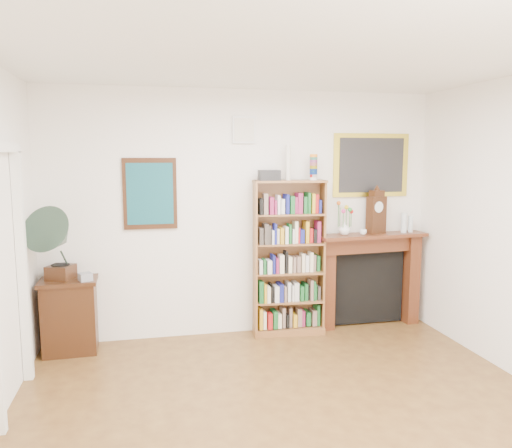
# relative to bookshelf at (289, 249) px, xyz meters

# --- Properties ---
(room) EXTENTS (4.51, 5.01, 2.81)m
(room) POSITION_rel_bookshelf_xyz_m (-0.50, -2.33, 0.40)
(room) COLOR #523318
(room) RESTS_ON ground
(door_casing) EXTENTS (0.08, 1.02, 2.17)m
(door_casing) POSITION_rel_bookshelf_xyz_m (-2.70, -1.13, 0.26)
(door_casing) COLOR white
(door_casing) RESTS_ON left_wall
(teal_poster) EXTENTS (0.58, 0.04, 0.78)m
(teal_poster) POSITION_rel_bookshelf_xyz_m (-1.55, 0.15, 0.65)
(teal_poster) COLOR black
(teal_poster) RESTS_ON back_wall
(small_picture) EXTENTS (0.26, 0.04, 0.30)m
(small_picture) POSITION_rel_bookshelf_xyz_m (-0.50, 0.15, 1.35)
(small_picture) COLOR white
(small_picture) RESTS_ON back_wall
(gilt_painting) EXTENTS (0.95, 0.04, 0.75)m
(gilt_painting) POSITION_rel_bookshelf_xyz_m (1.05, 0.15, 0.95)
(gilt_painting) COLOR gold
(gilt_painting) RESTS_ON back_wall
(bookshelf) EXTENTS (0.85, 0.37, 2.06)m
(bookshelf) POSITION_rel_bookshelf_xyz_m (0.00, 0.00, 0.00)
(bookshelf) COLOR brown
(bookshelf) RESTS_ON floor
(side_cabinet) EXTENTS (0.59, 0.44, 0.79)m
(side_cabinet) POSITION_rel_bookshelf_xyz_m (-2.41, -0.06, -0.61)
(side_cabinet) COLOR black
(side_cabinet) RESTS_ON floor
(fireplace) EXTENTS (1.37, 0.42, 1.14)m
(fireplace) POSITION_rel_bookshelf_xyz_m (1.03, 0.07, -0.33)
(fireplace) COLOR #462010
(fireplace) RESTS_ON floor
(gramophone) EXTENTS (0.66, 0.73, 0.79)m
(gramophone) POSITION_rel_bookshelf_xyz_m (-2.48, -0.17, 0.23)
(gramophone) COLOR black
(gramophone) RESTS_ON side_cabinet
(cd_stack) EXTENTS (0.16, 0.16, 0.08)m
(cd_stack) POSITION_rel_bookshelf_xyz_m (-2.22, -0.16, -0.17)
(cd_stack) COLOR #B1B2BE
(cd_stack) RESTS_ON side_cabinet
(mantel_clock) EXTENTS (0.25, 0.19, 0.51)m
(mantel_clock) POSITION_rel_bookshelf_xyz_m (1.08, 0.03, 0.39)
(mantel_clock) COLOR black
(mantel_clock) RESTS_ON fireplace
(flower_vase) EXTENTS (0.16, 0.16, 0.14)m
(flower_vase) POSITION_rel_bookshelf_xyz_m (0.68, 0.01, 0.21)
(flower_vase) COLOR white
(flower_vase) RESTS_ON fireplace
(teacup) EXTENTS (0.10, 0.10, 0.06)m
(teacup) POSITION_rel_bookshelf_xyz_m (0.89, -0.04, 0.17)
(teacup) COLOR silver
(teacup) RESTS_ON fireplace
(bottle_left) EXTENTS (0.07, 0.07, 0.24)m
(bottle_left) POSITION_rel_bookshelf_xyz_m (1.45, 0.02, 0.26)
(bottle_left) COLOR silver
(bottle_left) RESTS_ON fireplace
(bottle_right) EXTENTS (0.06, 0.06, 0.20)m
(bottle_right) POSITION_rel_bookshelf_xyz_m (1.54, 0.03, 0.24)
(bottle_right) COLOR silver
(bottle_right) RESTS_ON fireplace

